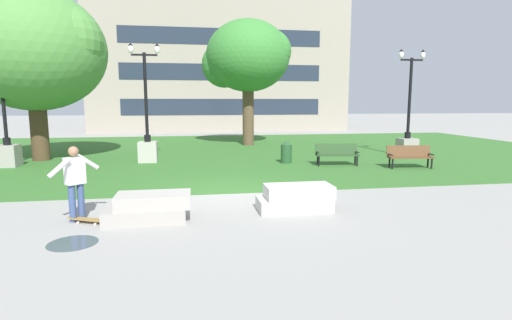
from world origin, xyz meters
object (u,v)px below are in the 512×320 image
park_bench_near_left (337,153)px  lamp_post_center (7,141)px  concrete_block_center (149,208)px  concrete_block_left (296,198)px  lamp_post_left (147,139)px  park_bench_near_right (410,155)px  lamp_post_right (408,136)px  person_skateboarder (75,179)px  skateboard (90,219)px  trash_bin (286,152)px

park_bench_near_left → lamp_post_center: size_ratio=0.35×
concrete_block_center → lamp_post_center: (-6.49, 8.68, 0.78)m
concrete_block_left → lamp_post_left: 9.86m
concrete_block_center → lamp_post_center: size_ratio=0.36×
park_bench_near_right → lamp_post_right: bearing=61.8°
person_skateboarder → lamp_post_left: lamp_post_left is taller
park_bench_near_right → lamp_post_left: 11.17m
lamp_post_center → lamp_post_right: size_ratio=1.04×
concrete_block_center → skateboard: (-1.31, 0.04, -0.22)m
park_bench_near_left → lamp_post_right: lamp_post_right is taller
lamp_post_left → trash_bin: lamp_post_left is taller
person_skateboarder → concrete_block_center: bearing=-9.8°
skateboard → park_bench_near_left: size_ratio=0.55×
person_skateboarder → park_bench_near_right: size_ratio=0.93×
park_bench_near_left → concrete_block_left: bearing=-118.4°
skateboard → lamp_post_center: bearing=121.0°
concrete_block_center → skateboard: concrete_block_center is taller
person_skateboarder → lamp_post_right: (12.96, 8.48, 0.08)m
park_bench_near_right → trash_bin: (-4.62, 2.10, -0.04)m
lamp_post_left → lamp_post_right: 12.27m
concrete_block_left → person_skateboarder: person_skateboarder is taller
lamp_post_center → skateboard: bearing=-59.0°
park_bench_near_right → lamp_post_center: size_ratio=0.35×
lamp_post_center → lamp_post_right: bearing=0.3°
park_bench_near_left → lamp_post_right: bearing=24.0°
lamp_post_left → skateboard: bearing=-92.4°
concrete_block_left → skateboard: size_ratio=1.82×
person_skateboarder → lamp_post_center: 9.71m
lamp_post_left → trash_bin: size_ratio=5.37×
concrete_block_center → lamp_post_center: 10.87m
park_bench_near_left → skateboard: bearing=-140.8°
concrete_block_left → park_bench_near_right: park_bench_near_right is taller
concrete_block_left → trash_bin: (1.56, 7.47, 0.20)m
park_bench_near_left → trash_bin: size_ratio=1.93×
concrete_block_center → lamp_post_right: bearing=37.7°
skateboard → lamp_post_left: size_ratio=0.20×
park_bench_near_left → park_bench_near_right: (2.66, -1.15, 0.00)m
concrete_block_center → lamp_post_center: bearing=126.8°
lamp_post_right → trash_bin: (-6.26, -0.96, -0.55)m
concrete_block_center → trash_bin: trash_bin is taller
person_skateboarder → trash_bin: bearing=48.3°
concrete_block_center → lamp_post_center: lamp_post_center is taller
concrete_block_left → park_bench_near_left: bearing=61.6°
park_bench_near_left → lamp_post_right: size_ratio=0.36×
lamp_post_right → trash_bin: lamp_post_right is taller
concrete_block_center → lamp_post_left: bearing=95.8°
trash_bin → skateboard: bearing=-129.5°
park_bench_near_right → lamp_post_right: size_ratio=0.36×
lamp_post_center → trash_bin: (11.57, -0.88, -0.59)m
concrete_block_center → concrete_block_left: size_ratio=1.04×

